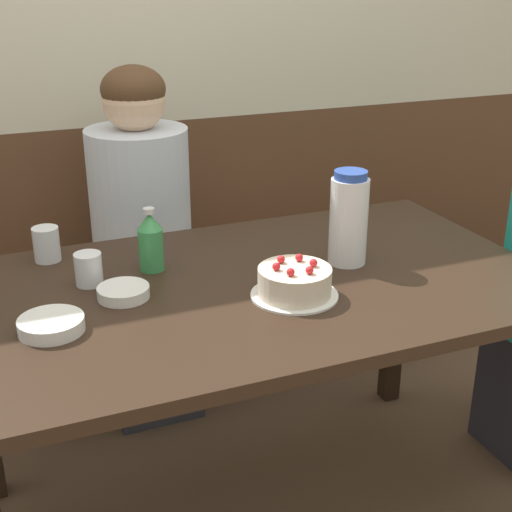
# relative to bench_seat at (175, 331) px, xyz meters

# --- Properties ---
(back_wall) EXTENTS (4.80, 0.04, 2.50)m
(back_wall) POSITION_rel_bench_seat_xyz_m (0.00, 0.22, 1.04)
(back_wall) COLOR brown
(back_wall) RESTS_ON ground_plane
(bench_seat) EXTENTS (2.77, 0.38, 0.42)m
(bench_seat) POSITION_rel_bench_seat_xyz_m (0.00, 0.00, 0.00)
(bench_seat) COLOR #472314
(bench_seat) RESTS_ON ground_plane
(dining_table) EXTENTS (1.52, 0.89, 0.77)m
(dining_table) POSITION_rel_bench_seat_xyz_m (0.00, -0.83, 0.47)
(dining_table) COLOR black
(dining_table) RESTS_ON ground_plane
(birthday_cake) EXTENTS (0.22, 0.22, 0.09)m
(birthday_cake) POSITION_rel_bench_seat_xyz_m (0.06, -0.95, 0.60)
(birthday_cake) COLOR white
(birthday_cake) RESTS_ON dining_table
(water_pitcher) EXTENTS (0.10, 0.10, 0.26)m
(water_pitcher) POSITION_rel_bench_seat_xyz_m (0.28, -0.80, 0.69)
(water_pitcher) COLOR white
(water_pitcher) RESTS_ON dining_table
(soju_bottle) EXTENTS (0.07, 0.07, 0.17)m
(soju_bottle) POSITION_rel_bench_seat_xyz_m (-0.23, -0.65, 0.64)
(soju_bottle) COLOR #388E4C
(soju_bottle) RESTS_ON dining_table
(bowl_soup_white) EXTENTS (0.13, 0.13, 0.03)m
(bowl_soup_white) POSITION_rel_bench_seat_xyz_m (-0.34, -0.79, 0.57)
(bowl_soup_white) COLOR white
(bowl_soup_white) RESTS_ON dining_table
(bowl_rice_small) EXTENTS (0.15, 0.15, 0.03)m
(bowl_rice_small) POSITION_rel_bench_seat_xyz_m (-0.52, -0.91, 0.58)
(bowl_rice_small) COLOR white
(bowl_rice_small) RESTS_ON dining_table
(glass_water_tall) EXTENTS (0.07, 0.07, 0.10)m
(glass_water_tall) POSITION_rel_bench_seat_xyz_m (-0.48, -0.48, 0.61)
(glass_water_tall) COLOR silver
(glass_water_tall) RESTS_ON dining_table
(glass_tumbler_short) EXTENTS (0.07, 0.07, 0.08)m
(glass_tumbler_short) POSITION_rel_bench_seat_xyz_m (-0.40, -0.68, 0.60)
(glass_tumbler_short) COLOR silver
(glass_tumbler_short) RESTS_ON dining_table
(person_grey_tee) EXTENTS (0.34, 0.34, 1.24)m
(person_grey_tee) POSITION_rel_bench_seat_xyz_m (-0.13, -0.12, 0.39)
(person_grey_tee) COLOR #33333D
(person_grey_tee) RESTS_ON ground_plane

